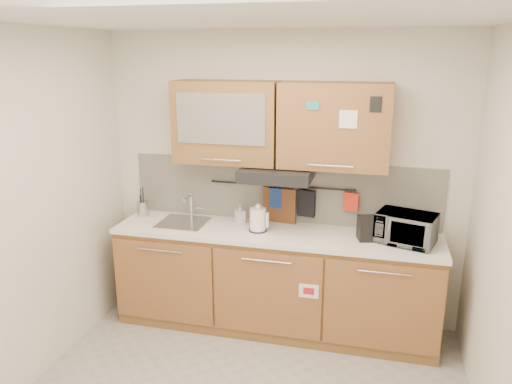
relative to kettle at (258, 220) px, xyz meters
The scene contains 19 objects.
ceiling 1.97m from the kettle, 82.97° to the right, with size 3.20×3.20×0.00m, color white.
wall_back 0.46m from the kettle, 66.70° to the left, with size 3.20×3.20×0.00m, color silver.
wall_left 1.89m from the kettle, 141.31° to the right, with size 3.00×3.00×0.00m, color silver.
base_cabinet 0.63m from the kettle, 10.39° to the left, with size 2.80×0.64×0.88m.
countertop 0.19m from the kettle, ahead, with size 2.82×0.62×0.04m, color white.
backsplash 0.40m from the kettle, 65.93° to the left, with size 2.80×0.02×0.56m, color silver.
upper_cabinets 0.84m from the kettle, 48.47° to the left, with size 1.82×0.37×0.70m.
range_hood 0.44m from the kettle, 30.28° to the left, with size 0.60×0.46×0.10m, color black.
sink 0.71m from the kettle, behind, with size 0.42×0.40×0.26m.
utensil_rail 0.40m from the kettle, 63.14° to the left, with size 0.02×0.02×1.30m, color black.
utensil_crock 1.17m from the kettle, behind, with size 0.12×0.12×0.28m.
kettle is the anchor object (origin of this frame).
toaster 0.97m from the kettle, ahead, with size 0.29×0.21×0.19m.
microwave 1.22m from the kettle, ahead, with size 0.45×0.31×0.25m, color #999999.
soap_bottle 0.27m from the kettle, 140.96° to the left, with size 0.08×0.08×0.17m, color #999999.
cutting_board 0.30m from the kettle, 64.23° to the left, with size 0.31×0.02×0.38m, color brown.
oven_mitt 0.31m from the kettle, 69.87° to the left, with size 0.11×0.03×0.19m, color navy.
dark_pouch 0.47m from the kettle, 35.49° to the left, with size 0.15×0.04×0.24m, color black.
pot_holder 0.82m from the kettle, 19.40° to the left, with size 0.13×0.02×0.16m, color red.
Camera 1 is at (0.82, -2.78, 2.42)m, focal length 35.00 mm.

